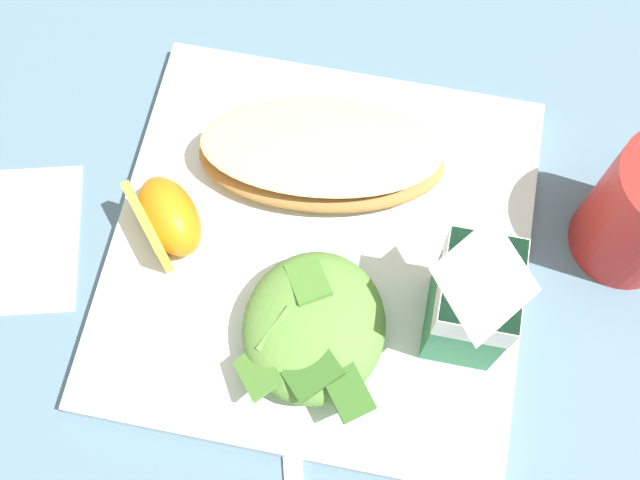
% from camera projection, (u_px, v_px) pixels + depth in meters
% --- Properties ---
extents(ground, '(3.00, 3.00, 0.00)m').
position_uv_depth(ground, '(320.00, 254.00, 0.55)').
color(ground, slate).
extents(white_plate, '(0.28, 0.28, 0.02)m').
position_uv_depth(white_plate, '(320.00, 250.00, 0.54)').
color(white_plate, silver).
rests_on(white_plate, ground).
extents(cheesy_pizza_bread, '(0.10, 0.18, 0.04)m').
position_uv_depth(cheesy_pizza_bread, '(321.00, 156.00, 0.54)').
color(cheesy_pizza_bread, '#B77F42').
rests_on(cheesy_pizza_bread, white_plate).
extents(green_salad_pile, '(0.11, 0.09, 0.04)m').
position_uv_depth(green_salad_pile, '(314.00, 327.00, 0.49)').
color(green_salad_pile, '#5B8E3D').
rests_on(green_salad_pile, white_plate).
extents(milk_carton, '(0.06, 0.04, 0.11)m').
position_uv_depth(milk_carton, '(475.00, 296.00, 0.46)').
color(milk_carton, '#2D8451').
rests_on(milk_carton, white_plate).
extents(orange_wedge_front, '(0.07, 0.07, 0.04)m').
position_uv_depth(orange_wedge_front, '(167.00, 217.00, 0.52)').
color(orange_wedge_front, orange).
rests_on(orange_wedge_front, white_plate).
extents(paper_napkin, '(0.13, 0.13, 0.00)m').
position_uv_depth(paper_napkin, '(0.00, 240.00, 0.55)').
color(paper_napkin, white).
rests_on(paper_napkin, ground).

